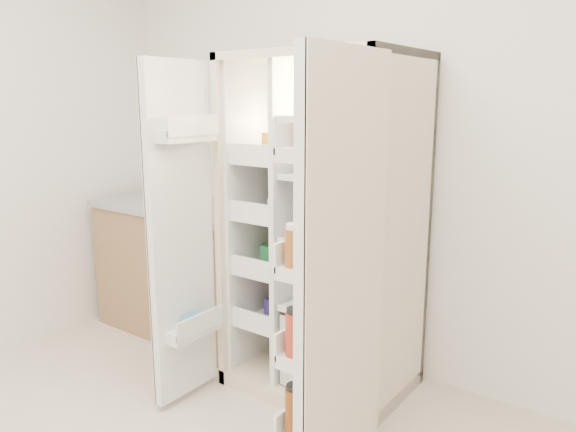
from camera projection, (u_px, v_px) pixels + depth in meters
The scene contains 5 objects.
wall_back at pixel (386, 140), 3.03m from camera, with size 4.00×0.02×2.70m, color white.
refrigerator at pixel (331, 255), 2.97m from camera, with size 0.92×0.70×1.80m.
freezer_door at pixel (182, 236), 2.76m from camera, with size 0.15×0.40×1.72m.
fridge_door at pixel (338, 282), 2.12m from camera, with size 0.17×0.58×1.72m.
kitchen_counter at pixel (186, 267), 3.73m from camera, with size 1.23×0.65×0.89m.
Camera 1 is at (1.38, -0.78, 1.57)m, focal length 34.00 mm.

